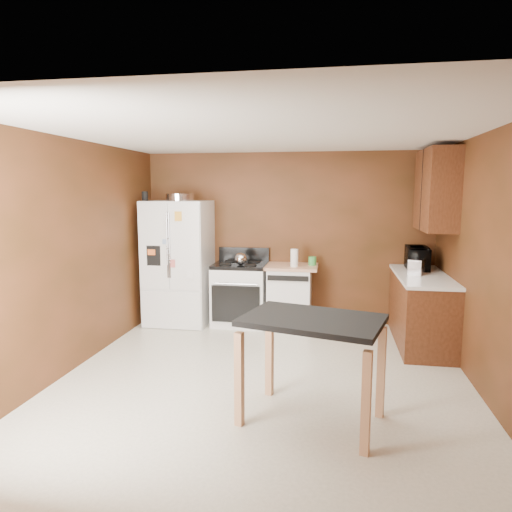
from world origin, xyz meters
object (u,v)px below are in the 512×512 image
(green_canister, at_px, (312,261))
(paper_towel, at_px, (294,258))
(microwave, at_px, (417,259))
(gas_range, at_px, (240,293))
(toaster, at_px, (417,266))
(roasting_pan, at_px, (180,197))
(kettle, at_px, (241,259))
(dishwasher, at_px, (290,295))
(pen_cup, at_px, (145,196))
(refrigerator, at_px, (179,262))
(island, at_px, (312,335))

(green_canister, bearing_deg, paper_towel, -145.59)
(microwave, height_order, gas_range, microwave)
(toaster, height_order, microwave, microwave)
(paper_towel, bearing_deg, gas_range, 174.00)
(roasting_pan, relative_size, kettle, 2.31)
(gas_range, height_order, dishwasher, gas_range)
(pen_cup, xyz_separation_m, green_canister, (2.38, 0.27, -0.92))
(refrigerator, distance_m, dishwasher, 1.69)
(toaster, relative_size, microwave, 0.53)
(kettle, height_order, refrigerator, refrigerator)
(green_canister, bearing_deg, roasting_pan, -176.35)
(kettle, relative_size, toaster, 0.67)
(roasting_pan, xyz_separation_m, green_canister, (1.91, 0.12, -0.90))
(roasting_pan, height_order, kettle, roasting_pan)
(roasting_pan, xyz_separation_m, pen_cup, (-0.47, -0.15, 0.02))
(roasting_pan, xyz_separation_m, paper_towel, (1.66, -0.05, -0.84))
(green_canister, relative_size, gas_range, 0.11)
(pen_cup, xyz_separation_m, island, (2.51, -2.51, -1.11))
(pen_cup, relative_size, refrigerator, 0.07)
(kettle, height_order, gas_range, gas_range)
(paper_towel, relative_size, island, 0.19)
(pen_cup, relative_size, green_canister, 1.09)
(pen_cup, bearing_deg, island, -44.98)
(pen_cup, height_order, paper_towel, pen_cup)
(paper_towel, distance_m, dishwasher, 0.58)
(pen_cup, distance_m, dishwasher, 2.51)
(pen_cup, bearing_deg, kettle, 2.00)
(green_canister, distance_m, gas_range, 1.15)
(roasting_pan, xyz_separation_m, dishwasher, (1.59, 0.06, -1.40))
(roasting_pan, height_order, pen_cup, pen_cup)
(roasting_pan, relative_size, dishwasher, 0.45)
(microwave, relative_size, gas_range, 0.45)
(roasting_pan, distance_m, gas_range, 1.64)
(pen_cup, bearing_deg, green_canister, 6.54)
(green_canister, xyz_separation_m, gas_range, (-1.03, -0.08, -0.49))
(roasting_pan, height_order, island, roasting_pan)
(toaster, distance_m, refrigerator, 3.30)
(kettle, distance_m, gas_range, 0.55)
(paper_towel, relative_size, refrigerator, 0.14)
(dishwasher, relative_size, island, 0.70)
(green_canister, distance_m, dishwasher, 0.59)
(gas_range, bearing_deg, pen_cup, -172.01)
(pen_cup, relative_size, kettle, 0.76)
(paper_towel, height_order, island, paper_towel)
(kettle, relative_size, paper_towel, 0.71)
(roasting_pan, distance_m, kettle, 1.26)
(roasting_pan, distance_m, toaster, 3.38)
(pen_cup, distance_m, green_canister, 2.56)
(refrigerator, distance_m, gas_range, 1.01)
(island, bearing_deg, pen_cup, 135.02)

